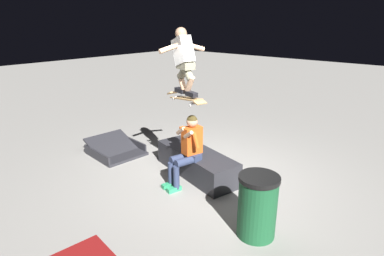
# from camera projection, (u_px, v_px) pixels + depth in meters

# --- Properties ---
(ground_plane) EXTENTS (40.00, 40.00, 0.00)m
(ground_plane) POSITION_uv_depth(u_px,v_px,m) (206.00, 177.00, 6.19)
(ground_plane) COLOR gray
(ledge_box_main) EXTENTS (2.00, 1.08, 0.48)m
(ledge_box_main) POSITION_uv_depth(u_px,v_px,m) (196.00, 163.00, 6.24)
(ledge_box_main) COLOR #28282D
(ledge_box_main) RESTS_ON ground
(person_sitting_on_ledge) EXTENTS (0.59, 0.79, 1.31)m
(person_sitting_on_ledge) POSITION_uv_depth(u_px,v_px,m) (187.00, 148.00, 5.69)
(person_sitting_on_ledge) COLOR #2D3856
(person_sitting_on_ledge) RESTS_ON ground
(skateboard) EXTENTS (1.04, 0.47, 0.14)m
(skateboard) POSITION_uv_depth(u_px,v_px,m) (186.00, 99.00, 5.59)
(skateboard) COLOR #AD8451
(skater_airborne) EXTENTS (0.64, 0.87, 1.12)m
(skater_airborne) POSITION_uv_depth(u_px,v_px,m) (184.00, 58.00, 5.41)
(skater_airborne) COLOR black
(kicker_ramp) EXTENTS (1.26, 1.11, 0.44)m
(kicker_ramp) POSITION_uv_depth(u_px,v_px,m) (116.00, 150.00, 7.26)
(kicker_ramp) COLOR #28282D
(kicker_ramp) RESTS_ON ground
(trash_bin) EXTENTS (0.56, 0.56, 0.92)m
(trash_bin) POSITION_uv_depth(u_px,v_px,m) (257.00, 206.00, 4.39)
(trash_bin) COLOR #19512D
(trash_bin) RESTS_ON ground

